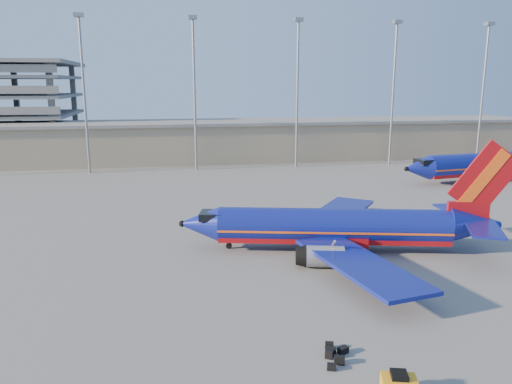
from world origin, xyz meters
TOP-DOWN VIEW (x-y plane):
  - ground at (0.00, 0.00)m, footprint 220.00×220.00m
  - terminal_building at (10.00, 58.00)m, footprint 122.00×16.00m
  - light_mast_row at (5.00, 46.00)m, footprint 101.60×1.60m
  - aircraft_main at (6.58, -4.57)m, footprint 33.09×31.48m
  - aircraft_second at (45.82, 26.59)m, footprint 37.68×14.58m
  - baggage_tug at (1.67, -28.05)m, footprint 2.12×1.60m
  - luggage_pile at (-0.50, -23.86)m, footprint 2.00×2.83m

SIDE VIEW (x-z plane):
  - ground at x=0.00m, z-range 0.00..0.00m
  - luggage_pile at x=-0.50m, z-range -0.03..0.50m
  - baggage_tug at x=1.67m, z-range 0.03..1.38m
  - aircraft_main at x=6.58m, z-range -3.25..8.11m
  - aircraft_second at x=45.82m, z-range -3.46..9.34m
  - terminal_building at x=10.00m, z-range 0.07..8.57m
  - light_mast_row at x=5.00m, z-range 3.23..31.88m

